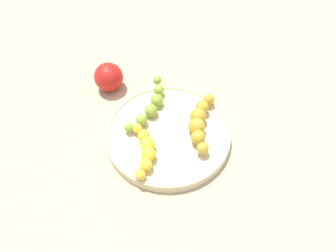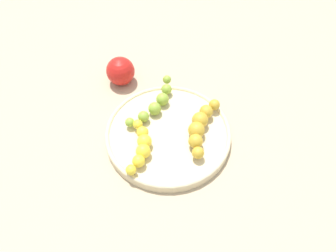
{
  "view_description": "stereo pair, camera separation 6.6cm",
  "coord_description": "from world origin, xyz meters",
  "px_view_note": "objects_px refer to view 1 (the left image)",
  "views": [
    {
      "loc": [
        0.4,
        0.07,
        0.56
      ],
      "look_at": [
        0.0,
        0.0,
        0.04
      ],
      "focal_mm": 32.77,
      "sensor_mm": 36.0,
      "label": 1
    },
    {
      "loc": [
        0.38,
        0.13,
        0.56
      ],
      "look_at": [
        0.0,
        0.0,
        0.04
      ],
      "focal_mm": 32.77,
      "sensor_mm": 36.0,
      "label": 2
    }
  ],
  "objects_px": {
    "banana_spotted": "(200,122)",
    "apple_red": "(109,77)",
    "fruit_bowl": "(168,133)",
    "banana_green": "(151,104)",
    "banana_yellow": "(145,150)"
  },
  "relations": [
    {
      "from": "banana_spotted",
      "to": "fruit_bowl",
      "type": "bearing_deg",
      "value": 20.13
    },
    {
      "from": "fruit_bowl",
      "to": "banana_yellow",
      "type": "distance_m",
      "value": 0.08
    },
    {
      "from": "banana_spotted",
      "to": "banana_green",
      "type": "relative_size",
      "value": 0.93
    },
    {
      "from": "fruit_bowl",
      "to": "banana_green",
      "type": "height_order",
      "value": "banana_green"
    },
    {
      "from": "banana_spotted",
      "to": "banana_green",
      "type": "distance_m",
      "value": 0.12
    },
    {
      "from": "fruit_bowl",
      "to": "banana_spotted",
      "type": "relative_size",
      "value": 1.71
    },
    {
      "from": "banana_yellow",
      "to": "fruit_bowl",
      "type": "bearing_deg",
      "value": 45.41
    },
    {
      "from": "banana_yellow",
      "to": "apple_red",
      "type": "distance_m",
      "value": 0.24
    },
    {
      "from": "banana_yellow",
      "to": "apple_red",
      "type": "xyz_separation_m",
      "value": [
        -0.19,
        -0.13,
        0.0
      ]
    },
    {
      "from": "banana_yellow",
      "to": "banana_green",
      "type": "height_order",
      "value": "same"
    },
    {
      "from": "fruit_bowl",
      "to": "apple_red",
      "type": "height_order",
      "value": "apple_red"
    },
    {
      "from": "fruit_bowl",
      "to": "apple_red",
      "type": "xyz_separation_m",
      "value": [
        -0.13,
        -0.17,
        0.02
      ]
    },
    {
      "from": "banana_green",
      "to": "apple_red",
      "type": "relative_size",
      "value": 2.43
    },
    {
      "from": "banana_green",
      "to": "fruit_bowl",
      "type": "bearing_deg",
      "value": -37.58
    },
    {
      "from": "banana_spotted",
      "to": "apple_red",
      "type": "bearing_deg",
      "value": -23.47
    }
  ]
}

